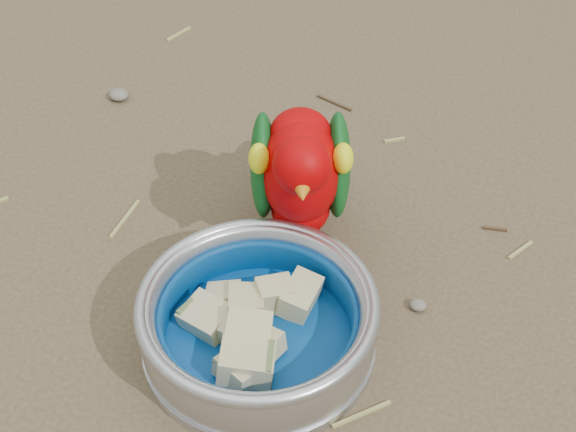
% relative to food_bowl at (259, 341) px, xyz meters
% --- Properties ---
extents(ground, '(60.00, 60.00, 0.00)m').
position_rel_food_bowl_xyz_m(ground, '(-0.10, 0.00, -0.01)').
color(ground, brown).
extents(food_bowl, '(0.20, 0.20, 0.02)m').
position_rel_food_bowl_xyz_m(food_bowl, '(0.00, 0.00, 0.00)').
color(food_bowl, '#B2B2BA').
rests_on(food_bowl, ground).
extents(bowl_wall, '(0.20, 0.20, 0.04)m').
position_rel_food_bowl_xyz_m(bowl_wall, '(0.00, 0.00, 0.03)').
color(bowl_wall, '#B2B2BA').
rests_on(bowl_wall, food_bowl).
extents(fruit_wedges, '(0.12, 0.12, 0.03)m').
position_rel_food_bowl_xyz_m(fruit_wedges, '(0.00, 0.00, 0.02)').
color(fruit_wedges, '#C6B985').
rests_on(fruit_wedges, food_bowl).
extents(lory_parrot, '(0.16, 0.22, 0.16)m').
position_rel_food_bowl_xyz_m(lory_parrot, '(-0.01, 0.13, 0.07)').
color(lory_parrot, '#AB0002').
rests_on(lory_parrot, ground).
extents(ground_debris, '(0.90, 0.80, 0.01)m').
position_rel_food_bowl_xyz_m(ground_debris, '(-0.14, 0.03, -0.01)').
color(ground_debris, tan).
rests_on(ground_debris, ground).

